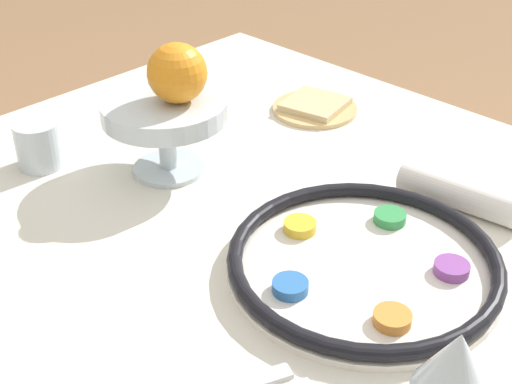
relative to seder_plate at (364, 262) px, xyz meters
The scene contains 7 objects.
seder_plate is the anchor object (origin of this frame).
wine_glass 0.28m from the seder_plate, 143.34° to the left, with size 0.07×0.07×0.14m.
fruit_stand 0.39m from the seder_plate, ahead, with size 0.19×0.19×0.12m.
orange_fruit 0.39m from the seder_plate, ahead, with size 0.09×0.09×0.09m.
bread_plate 0.47m from the seder_plate, 42.15° to the right, with size 0.16×0.16×0.02m.
napkin_roll 0.22m from the seder_plate, 92.72° to the right, with size 0.19×0.07×0.05m.
cup_near 0.55m from the seder_plate, 14.86° to the left, with size 0.07×0.07×0.08m.
Camera 1 is at (-0.48, 0.64, 1.30)m, focal length 50.00 mm.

